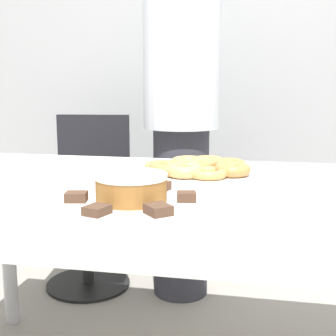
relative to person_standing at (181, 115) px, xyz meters
The scene contains 22 objects.
wall_back 0.82m from the person_standing, 78.83° to the left, with size 8.00×0.05×2.60m.
table 0.98m from the person_standing, 81.58° to the right, with size 1.78×1.09×0.76m.
person_standing is the anchor object (origin of this frame).
office_chair_left 0.70m from the person_standing, behind, with size 0.49×0.49×0.89m.
plate_cake 1.15m from the person_standing, 86.67° to the right, with size 0.37×0.37×0.01m.
plate_donuts 0.76m from the person_standing, 76.72° to the right, with size 0.38×0.38×0.01m.
frosted_cake 1.14m from the person_standing, 86.67° to the right, with size 0.18×0.18×0.07m.
lamington_0 1.27m from the person_standing, 88.99° to the right, with size 0.06×0.07×0.02m.
lamington_1 1.26m from the person_standing, 82.76° to the right, with size 0.08×0.08×0.02m.
lamington_2 1.13m from the person_standing, 79.71° to the right, with size 0.05×0.05×0.02m.
lamington_3 1.02m from the person_standing, 83.76° to the right, with size 0.06×0.07×0.02m.
lamington_4 1.04m from the person_standing, 91.40° to the right, with size 0.07×0.07×0.02m.
lamington_5 1.17m from the person_standing, 93.39° to the right, with size 0.06×0.05×0.02m.
donut_0 0.76m from the person_standing, 76.72° to the right, with size 0.11×0.11×0.04m.
donut_1 0.73m from the person_standing, 67.29° to the right, with size 0.11×0.11×0.04m.
donut_2 0.68m from the person_standing, 72.47° to the right, with size 0.12×0.12×0.04m.
donut_3 0.68m from the person_standing, 78.38° to the right, with size 0.13×0.13×0.04m.
donut_4 0.72m from the person_standing, 85.76° to the right, with size 0.12×0.12×0.03m.
donut_5 0.79m from the person_standing, 83.28° to the right, with size 0.13×0.13×0.04m.
donut_6 0.82m from the person_standing, 79.62° to the right, with size 0.12×0.12×0.04m.
donut_7 0.84m from the person_standing, 74.65° to the right, with size 0.12×0.12×0.03m.
donut_8 0.82m from the person_standing, 68.73° to the right, with size 0.12×0.12×0.04m.
Camera 1 is at (0.24, -1.29, 1.06)m, focal length 50.00 mm.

